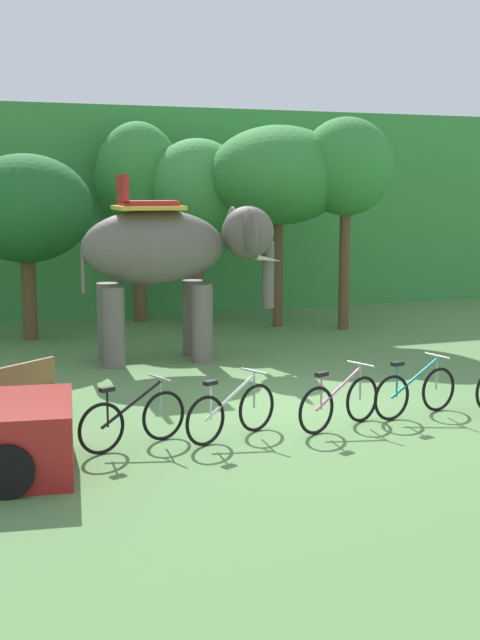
# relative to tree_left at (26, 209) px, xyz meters

# --- Properties ---
(ground_plane) EXTENTS (80.00, 80.00, 0.00)m
(ground_plane) POSITION_rel_tree_left_xyz_m (3.51, -7.68, -3.04)
(ground_plane) COLOR #567F47
(foliage_hedge) EXTENTS (36.00, 6.00, 5.71)m
(foliage_hedge) POSITION_rel_tree_left_xyz_m (3.51, 5.74, -0.18)
(foliage_hedge) COLOR #3D8E42
(foliage_hedge) RESTS_ON ground
(tree_left) EXTENTS (3.05, 3.05, 4.30)m
(tree_left) POSITION_rel_tree_left_xyz_m (0.00, 0.00, 0.00)
(tree_left) COLOR brown
(tree_left) RESTS_ON ground
(tree_far_left) EXTENTS (2.22, 2.22, 5.22)m
(tree_far_left) POSITION_rel_tree_left_xyz_m (3.06, 1.85, 0.71)
(tree_far_left) COLOR brown
(tree_far_left) RESTS_ON ground
(tree_right) EXTENTS (2.54, 2.54, 4.78)m
(tree_right) POSITION_rel_tree_left_xyz_m (4.43, 1.01, 0.47)
(tree_right) COLOR brown
(tree_right) RESTS_ON ground
(tree_center_left) EXTENTS (3.53, 3.53, 5.07)m
(tree_center_left) POSITION_rel_tree_left_xyz_m (6.19, -0.19, 0.78)
(tree_center_left) COLOR brown
(tree_center_left) RESTS_ON ground
(tree_far_right) EXTENTS (2.32, 2.32, 5.24)m
(tree_far_right) POSITION_rel_tree_left_xyz_m (7.60, -1.12, 0.96)
(tree_far_right) COLOR brown
(tree_far_right) RESTS_ON ground
(elephant) EXTENTS (4.17, 2.08, 3.78)m
(elephant) POSITION_rel_tree_left_xyz_m (2.49, -3.42, -0.83)
(elephant) COLOR #665E56
(elephant) RESTS_ON ground
(bike_black) EXTENTS (1.62, 0.72, 0.92)m
(bike_black) POSITION_rel_tree_left_xyz_m (0.45, -8.98, -2.65)
(bike_black) COLOR black
(bike_black) RESTS_ON ground
(bike_white) EXTENTS (1.58, 0.80, 0.92)m
(bike_white) POSITION_rel_tree_left_xyz_m (1.85, -9.05, -2.65)
(bike_white) COLOR black
(bike_white) RESTS_ON ground
(bike_pink) EXTENTS (1.61, 0.75, 0.92)m
(bike_pink) POSITION_rel_tree_left_xyz_m (3.53, -9.10, -2.65)
(bike_pink) COLOR black
(bike_pink) RESTS_ON ground
(bike_teal) EXTENTS (1.68, 0.58, 0.92)m
(bike_teal) POSITION_rel_tree_left_xyz_m (4.94, -8.89, -2.65)
(bike_teal) COLOR black
(bike_teal) RESTS_ON ground
(wooden_bench) EXTENTS (1.45, 1.22, 0.89)m
(wooden_bench) POSITION_rel_tree_left_xyz_m (-0.99, -7.07, -2.56)
(wooden_bench) COLOR brown
(wooden_bench) RESTS_ON ground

